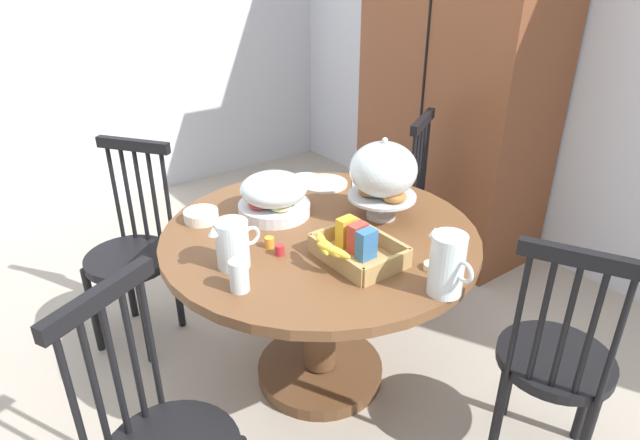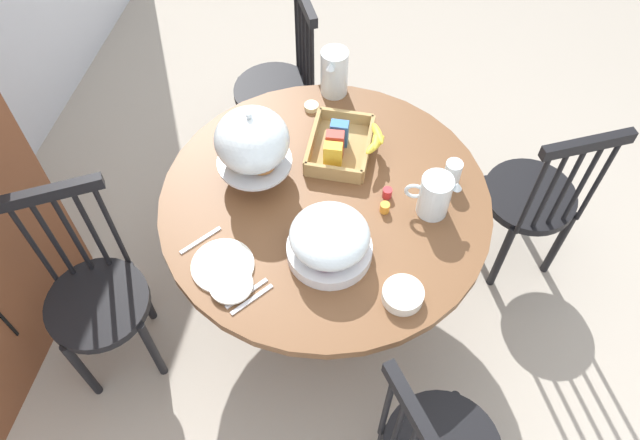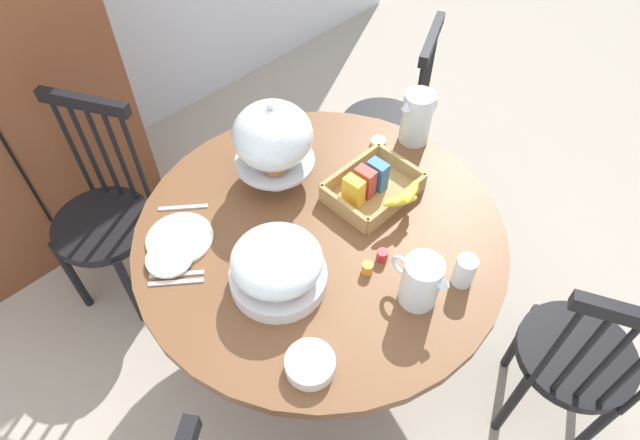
% 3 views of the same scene
% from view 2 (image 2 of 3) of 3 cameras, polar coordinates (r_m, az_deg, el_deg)
% --- Properties ---
extents(ground_plane, '(10.00, 10.00, 0.00)m').
position_cam_2_polar(ground_plane, '(2.93, 1.55, -7.78)').
color(ground_plane, '#A89E8E').
extents(dining_table, '(1.25, 1.25, 0.74)m').
position_cam_2_polar(dining_table, '(2.50, 0.44, -0.88)').
color(dining_table, brown).
rests_on(dining_table, ground_plane).
extents(windsor_chair_near_window, '(0.44, 0.44, 0.97)m').
position_cam_2_polar(windsor_chair_near_window, '(2.85, 18.82, 1.74)').
color(windsor_chair_near_window, black).
rests_on(windsor_chair_near_window, ground_plane).
extents(windsor_chair_by_cabinet, '(0.45, 0.45, 0.97)m').
position_cam_2_polar(windsor_chair_by_cabinet, '(3.16, -3.76, 11.72)').
color(windsor_chair_by_cabinet, black).
rests_on(windsor_chair_by_cabinet, ground_plane).
extents(windsor_chair_facing_door, '(0.45, 0.45, 0.97)m').
position_cam_2_polar(windsor_chair_facing_door, '(2.58, -19.71, -6.74)').
color(windsor_chair_facing_door, black).
rests_on(windsor_chair_facing_door, ground_plane).
extents(pastry_stand_with_dome, '(0.28, 0.28, 0.34)m').
position_cam_2_polar(pastry_stand_with_dome, '(2.27, -6.21, 7.07)').
color(pastry_stand_with_dome, silver).
rests_on(pastry_stand_with_dome, dining_table).
extents(fruit_platter_covered, '(0.30, 0.30, 0.18)m').
position_cam_2_polar(fruit_platter_covered, '(2.13, 0.88, -1.87)').
color(fruit_platter_covered, silver).
rests_on(fruit_platter_covered, dining_table).
extents(orange_juice_pitcher, '(0.12, 0.20, 0.17)m').
position_cam_2_polar(orange_juice_pitcher, '(2.28, 10.39, 2.08)').
color(orange_juice_pitcher, silver).
rests_on(orange_juice_pitcher, dining_table).
extents(milk_pitcher, '(0.20, 0.11, 0.21)m').
position_cam_2_polar(milk_pitcher, '(2.67, 1.32, 13.17)').
color(milk_pitcher, silver).
rests_on(milk_pitcher, dining_table).
extents(cereal_basket, '(0.32, 0.30, 0.12)m').
position_cam_2_polar(cereal_basket, '(2.45, 2.11, 6.87)').
color(cereal_basket, tan).
rests_on(cereal_basket, dining_table).
extents(china_plate_large, '(0.22, 0.22, 0.01)m').
position_cam_2_polar(china_plate_large, '(2.19, -8.87, -4.14)').
color(china_plate_large, white).
rests_on(china_plate_large, dining_table).
extents(china_plate_small, '(0.15, 0.15, 0.01)m').
position_cam_2_polar(china_plate_small, '(2.14, -8.12, -5.87)').
color(china_plate_small, white).
rests_on(china_plate_small, china_plate_large).
extents(cereal_bowl, '(0.14, 0.14, 0.04)m').
position_cam_2_polar(cereal_bowl, '(2.11, 7.57, -6.80)').
color(cereal_bowl, white).
rests_on(cereal_bowl, dining_table).
extents(drinking_glass, '(0.06, 0.06, 0.11)m').
position_cam_2_polar(drinking_glass, '(2.40, 12.00, 4.20)').
color(drinking_glass, silver).
rests_on(drinking_glass, dining_table).
extents(butter_dish, '(0.06, 0.06, 0.02)m').
position_cam_2_polar(butter_dish, '(2.65, -0.79, 10.32)').
color(butter_dish, beige).
rests_on(butter_dish, dining_table).
extents(jam_jar_strawberry, '(0.04, 0.04, 0.04)m').
position_cam_2_polar(jam_jar_strawberry, '(2.34, 6.16, 2.47)').
color(jam_jar_strawberry, '#B7282D').
rests_on(jam_jar_strawberry, dining_table).
extents(jam_jar_apricot, '(0.04, 0.04, 0.04)m').
position_cam_2_polar(jam_jar_apricot, '(2.30, 5.94, 1.13)').
color(jam_jar_apricot, orange).
rests_on(jam_jar_apricot, dining_table).
extents(table_knife, '(0.14, 0.12, 0.01)m').
position_cam_2_polar(table_knife, '(2.13, -6.72, -6.67)').
color(table_knife, silver).
rests_on(table_knife, dining_table).
extents(dinner_fork, '(0.14, 0.12, 0.01)m').
position_cam_2_polar(dinner_fork, '(2.12, -6.24, -7.23)').
color(dinner_fork, silver).
rests_on(dinner_fork, dining_table).
extents(soup_spoon, '(0.14, 0.12, 0.01)m').
position_cam_2_polar(soup_spoon, '(2.27, -10.86, -1.83)').
color(soup_spoon, silver).
rests_on(soup_spoon, dining_table).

